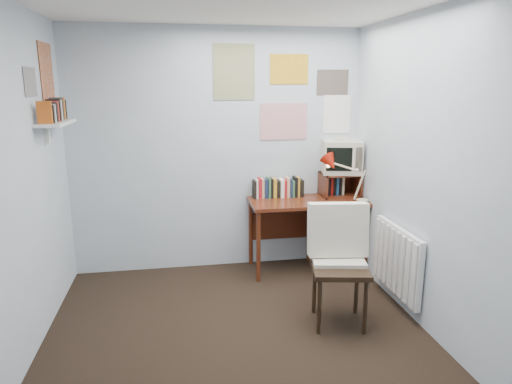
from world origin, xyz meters
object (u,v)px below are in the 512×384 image
wall_shelf (56,123)px  crt_tv (341,155)px  radiator (397,260)px  desk_chair (340,269)px  tv_riser (340,184)px  desk_lamp (363,182)px  desk (331,231)px

wall_shelf → crt_tv: bearing=10.7°
radiator → wall_shelf: wall_shelf is taller
desk_chair → wall_shelf: bearing=171.5°
tv_riser → wall_shelf: (-2.69, -0.49, 0.74)m
crt_tv → radiator: 1.32m
desk_lamp → wall_shelf: wall_shelf is taller
desk_chair → radiator: 0.66m
tv_riser → desk: bearing=-137.0°
radiator → wall_shelf: bearing=169.1°
desk → crt_tv: size_ratio=3.01×
desk_lamp → wall_shelf: (-2.82, -0.18, 0.64)m
tv_riser → radiator: 1.15m
tv_riser → wall_shelf: bearing=-169.7°
tv_riser → radiator: size_ratio=0.50×
desk → wall_shelf: bearing=-171.6°
tv_riser → wall_shelf: wall_shelf is taller
wall_shelf → desk: bearing=8.4°
desk_chair → tv_riser: (0.45, 1.27, 0.41)m
tv_riser → wall_shelf: 2.83m
desk → desk_chair: size_ratio=1.26×
crt_tv → wall_shelf: size_ratio=0.64×
desk → desk_chair: 1.21m
wall_shelf → radiator: bearing=-10.9°
crt_tv → desk_chair: bearing=-97.3°
desk_chair → desk_lamp: 1.22m
desk_chair → crt_tv: (0.46, 1.29, 0.72)m
desk_chair → crt_tv: bearing=81.1°
desk_lamp → wall_shelf: bearing=-176.1°
crt_tv → wall_shelf: wall_shelf is taller
desk → tv_riser: 0.51m
desk_chair → radiator: desk_chair is taller
crt_tv → radiator: crt_tv is taller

